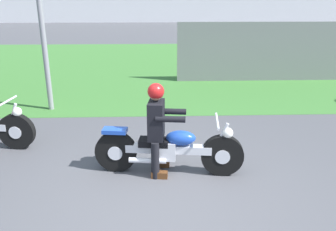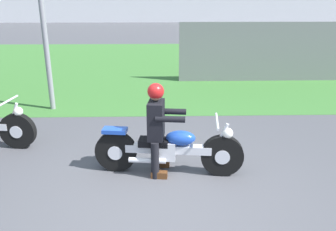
{
  "view_description": "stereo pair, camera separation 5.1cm",
  "coord_description": "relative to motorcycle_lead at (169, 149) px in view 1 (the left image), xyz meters",
  "views": [
    {
      "loc": [
        -0.02,
        -3.81,
        2.57
      ],
      "look_at": [
        0.17,
        1.15,
        0.85
      ],
      "focal_mm": 37.34,
      "sensor_mm": 36.0,
      "label": 1
    },
    {
      "loc": [
        0.03,
        -3.81,
        2.57
      ],
      "look_at": [
        0.17,
        1.15,
        0.85
      ],
      "focal_mm": 37.34,
      "sensor_mm": 36.0,
      "label": 2
    }
  ],
  "objects": [
    {
      "name": "rider_lead",
      "position": [
        -0.17,
        0.02,
        0.43
      ],
      "size": [
        0.58,
        0.5,
        1.4
      ],
      "rotation": [
        0.0,
        0.0,
        -0.12
      ],
      "color": "black",
      "rests_on": "ground"
    },
    {
      "name": "ground",
      "position": [
        -0.17,
        -0.94,
        -0.39
      ],
      "size": [
        120.0,
        120.0,
        0.0
      ],
      "primitive_type": "plane",
      "color": "#4C4C51"
    },
    {
      "name": "fence_segment",
      "position": [
        3.99,
        5.92,
        0.51
      ],
      "size": [
        7.0,
        0.06,
        1.8
      ],
      "primitive_type": "cube",
      "color": "slate",
      "rests_on": "ground"
    },
    {
      "name": "grass_verge",
      "position": [
        -0.17,
        8.59,
        -0.38
      ],
      "size": [
        60.0,
        12.0,
        0.01
      ],
      "primitive_type": "cube",
      "color": "#3D7533",
      "rests_on": "ground"
    },
    {
      "name": "motorcycle_lead",
      "position": [
        0.0,
        0.0,
        0.0
      ],
      "size": [
        2.23,
        0.66,
        0.87
      ],
      "rotation": [
        0.0,
        0.0,
        -0.12
      ],
      "color": "black",
      "rests_on": "ground"
    }
  ]
}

